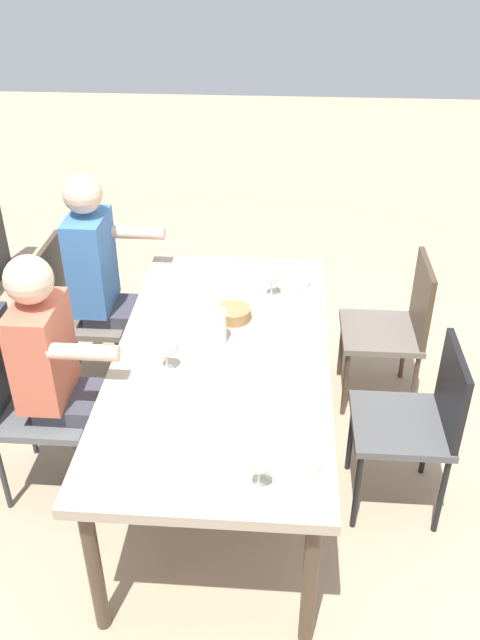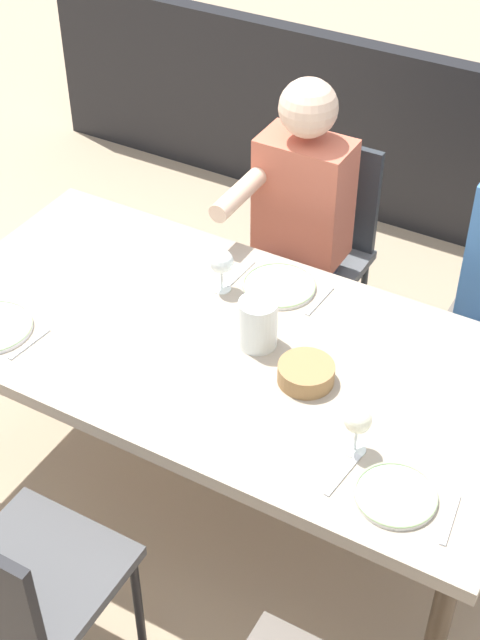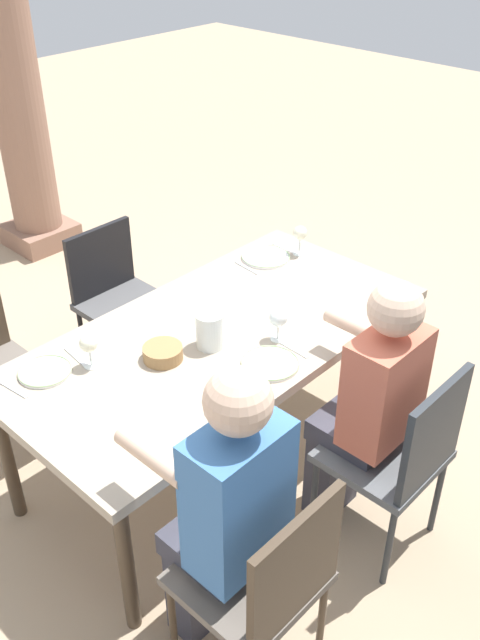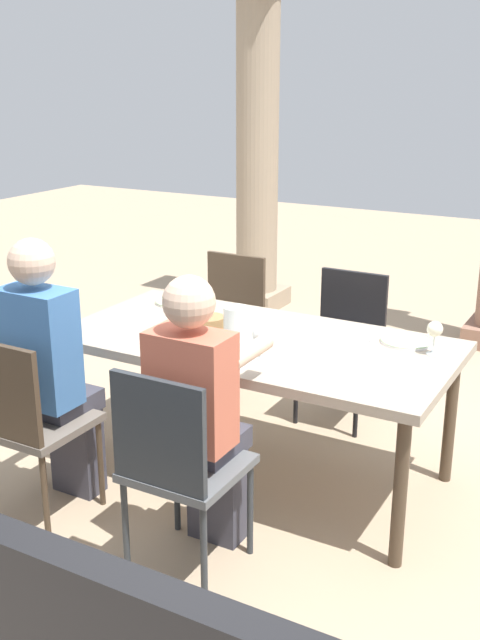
{
  "view_description": "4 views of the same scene",
  "coord_description": "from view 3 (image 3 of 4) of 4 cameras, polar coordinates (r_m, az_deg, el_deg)",
  "views": [
    {
      "loc": [
        2.49,
        0.26,
        2.5
      ],
      "look_at": [
        -0.14,
        0.07,
        0.84
      ],
      "focal_mm": 37.26,
      "sensor_mm": 36.0,
      "label": 1
    },
    {
      "loc": [
        -1.11,
        1.86,
        2.65
      ],
      "look_at": [
        -0.03,
        -0.05,
        0.81
      ],
      "focal_mm": 51.81,
      "sensor_mm": 36.0,
      "label": 2
    },
    {
      "loc": [
        -1.81,
        -1.84,
        2.52
      ],
      "look_at": [
        0.11,
        -0.03,
        0.78
      ],
      "focal_mm": 39.23,
      "sensor_mm": 36.0,
      "label": 3
    },
    {
      "loc": [
        1.66,
        -3.15,
        2.01
      ],
      "look_at": [
        -0.13,
        0.06,
        0.81
      ],
      "focal_mm": 42.52,
      "sensor_mm": 36.0,
      "label": 4
    }
  ],
  "objects": [
    {
      "name": "ground_plane",
      "position": [
        3.61,
        -1.64,
        -10.91
      ],
      "size": [
        16.0,
        16.0,
        0.0
      ],
      "primitive_type": "plane",
      "color": "tan"
    },
    {
      "name": "dining_table",
      "position": [
        3.17,
        -1.83,
        -1.96
      ],
      "size": [
        1.95,
        0.98,
        0.75
      ],
      "color": "tan",
      "rests_on": "ground"
    },
    {
      "name": "chair_west_south",
      "position": [
        2.46,
        2.13,
        -20.41
      ],
      "size": [
        0.44,
        0.44,
        0.92
      ],
      "color": "#6A6158",
      "rests_on": "ground"
    },
    {
      "name": "chair_mid_north",
      "position": [
        3.91,
        -9.96,
        2.13
      ],
      "size": [
        0.44,
        0.44,
        0.88
      ],
      "color": "#4F4F50",
      "rests_on": "ground"
    },
    {
      "name": "chair_mid_south",
      "position": [
        2.92,
        13.03,
        -10.47
      ],
      "size": [
        0.44,
        0.44,
        0.93
      ],
      "color": "#5B5E61",
      "rests_on": "ground"
    },
    {
      "name": "diner_woman_green",
      "position": [
        2.89,
        10.4,
        -6.66
      ],
      "size": [
        0.35,
        0.5,
        1.27
      ],
      "color": "#3F3F4C",
      "rests_on": "ground"
    },
    {
      "name": "diner_man_white",
      "position": [
        2.39,
        -1.29,
        -15.47
      ],
      "size": [
        0.35,
        0.49,
        1.33
      ],
      "color": "#3F3F4C",
      "rests_on": "ground"
    },
    {
      "name": "stone_column_centre",
      "position": [
        5.3,
        -18.12,
        18.99
      ],
      "size": [
        0.46,
        0.46,
        2.72
      ],
      "color": "#936B56",
      "rests_on": "ground"
    },
    {
      "name": "plate_0",
      "position": [
        2.99,
        -15.62,
        -4.05
      ],
      "size": [
        0.22,
        0.22,
        0.02
      ],
      "color": "white",
      "rests_on": "dining_table"
    },
    {
      "name": "wine_glass_0",
      "position": [
        2.93,
        -12.25,
        -1.94
      ],
      "size": [
        0.08,
        0.08,
        0.15
      ],
      "color": "white",
      "rests_on": "dining_table"
    },
    {
      "name": "fork_0",
      "position": [
        2.95,
        -18.02,
        -5.39
      ],
      "size": [
        0.04,
        0.17,
        0.01
      ],
      "primitive_type": "cube",
      "rotation": [
        0.0,
        0.0,
        0.11
      ],
      "color": "silver",
      "rests_on": "dining_table"
    },
    {
      "name": "spoon_0",
      "position": [
        3.06,
        -13.28,
        -2.94
      ],
      "size": [
        0.03,
        0.17,
        0.01
      ],
      "primitive_type": "cube",
      "rotation": [
        0.0,
        0.0,
        -0.11
      ],
      "color": "silver",
      "rests_on": "dining_table"
    },
    {
      "name": "plate_1",
      "position": [
        2.93,
        2.48,
        -3.55
      ],
      "size": [
        0.25,
        0.25,
        0.02
      ],
      "color": "white",
      "rests_on": "dining_table"
    },
    {
      "name": "wine_glass_1",
      "position": [
        3.03,
        3.14,
        0.12
      ],
      "size": [
        0.08,
        0.08,
        0.15
      ],
      "color": "white",
      "rests_on": "dining_table"
    },
    {
      "name": "fork_1",
      "position": [
        2.85,
        0.48,
        -4.97
      ],
      "size": [
        0.02,
        0.17,
        0.01
      ],
      "primitive_type": "cube",
      "rotation": [
        0.0,
        0.0,
        -0.05
      ],
      "color": "silver",
      "rests_on": "dining_table"
    },
    {
      "name": "spoon_1",
      "position": [
        3.03,
        4.35,
        -2.39
      ],
      "size": [
        0.02,
        0.17,
        0.01
      ],
      "primitive_type": "cube",
      "rotation": [
        0.0,
        0.0,
        -0.05
      ],
      "color": "silver",
      "rests_on": "dining_table"
    },
    {
      "name": "plate_2",
      "position": [
        3.73,
        2.12,
        5.18
      ],
      "size": [
        0.26,
        0.26,
        0.02
      ],
      "color": "white",
      "rests_on": "dining_table"
    },
    {
      "name": "wine_glass_2",
      "position": [
        3.73,
        4.93,
        7.02
      ],
      "size": [
        0.08,
        0.08,
        0.16
      ],
      "color": "white",
      "rests_on": "dining_table"
    },
    {
      "name": "fork_2",
      "position": [
        3.63,
        0.54,
        4.29
      ],
      "size": [
        0.03,
        0.17,
        0.01
      ],
      "primitive_type": "cube",
      "rotation": [
        0.0,
        0.0,
        -0.1
      ],
      "color": "silver",
      "rests_on": "dining_table"
    },
    {
      "name": "spoon_2",
      "position": [
        3.83,
        3.61,
        5.87
      ],
      "size": [
        0.02,
        0.17,
        0.01
      ],
      "primitive_type": "cube",
      "rotation": [
        0.0,
        0.0,
        -0.03
      ],
      "color": "silver",
      "rests_on": "dining_table"
    },
    {
      "name": "water_pitcher",
      "position": [
        3.01,
        -2.47,
        -0.96
      ],
      "size": [
        0.12,
        0.12,
        0.16
      ],
      "color": "white",
      "rests_on": "dining_table"
    },
    {
      "name": "bread_basket",
      "position": [
        2.97,
        -6.31,
        -2.69
      ],
      "size": [
        0.17,
        0.17,
        0.06
      ],
      "primitive_type": "cylinder",
      "color": "#9E7547",
      "rests_on": "dining_table"
    }
  ]
}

